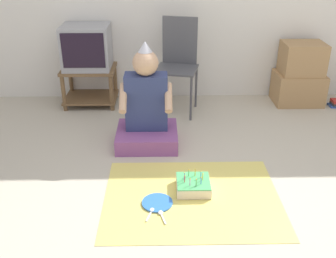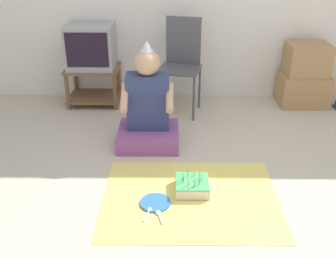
{
  "view_description": "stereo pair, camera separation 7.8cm",
  "coord_description": "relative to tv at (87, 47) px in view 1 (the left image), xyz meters",
  "views": [
    {
      "loc": [
        -0.45,
        -2.22,
        1.71
      ],
      "look_at": [
        -0.4,
        0.51,
        0.35
      ],
      "focal_mm": 42.0,
      "sensor_mm": 36.0,
      "label": 1
    },
    {
      "loc": [
        -0.37,
        -2.23,
        1.71
      ],
      "look_at": [
        -0.4,
        0.51,
        0.35
      ],
      "focal_mm": 42.0,
      "sensor_mm": 36.0,
      "label": 2
    }
  ],
  "objects": [
    {
      "name": "folding_chair",
      "position": [
        0.96,
        -0.16,
        -0.09
      ],
      "size": [
        0.49,
        0.48,
        0.97
      ],
      "color": "#4C4C51",
      "rests_on": "ground_plane"
    },
    {
      "name": "party_cloth",
      "position": [
        1.0,
        -1.78,
        -0.64
      ],
      "size": [
        1.26,
        0.97,
        0.01
      ],
      "color": "#EAD666",
      "rests_on": "ground_plane"
    },
    {
      "name": "tv",
      "position": [
        0.0,
        0.0,
        0.0
      ],
      "size": [
        0.49,
        0.43,
        0.45
      ],
      "color": "#99999E",
      "rests_on": "tv_stand"
    },
    {
      "name": "birthday_cake",
      "position": [
        1.01,
        -1.7,
        -0.6
      ],
      "size": [
        0.25,
        0.25,
        0.14
      ],
      "color": "#F4E0C6",
      "rests_on": "party_cloth"
    },
    {
      "name": "plastic_spoon_far",
      "position": [
        0.77,
        -1.98,
        -0.63
      ],
      "size": [
        0.06,
        0.14,
        0.01
      ],
      "color": "white",
      "rests_on": "party_cloth"
    },
    {
      "name": "ground_plane",
      "position": [
        1.23,
        -1.88,
        -0.65
      ],
      "size": [
        16.0,
        16.0,
        0.0
      ],
      "primitive_type": "plane",
      "color": "#BCB29E"
    },
    {
      "name": "cardboard_box_stack",
      "position": [
        2.31,
        -0.01,
        -0.33
      ],
      "size": [
        0.52,
        0.4,
        0.68
      ],
      "color": "#A87F51",
      "rests_on": "ground_plane"
    },
    {
      "name": "paper_plate",
      "position": [
        0.75,
        -1.86,
        -0.63
      ],
      "size": [
        0.22,
        0.22,
        0.01
      ],
      "color": "blue",
      "rests_on": "party_cloth"
    },
    {
      "name": "person_seated",
      "position": [
        0.65,
        -0.93,
        -0.34
      ],
      "size": [
        0.54,
        0.49,
        0.93
      ],
      "color": "#8C4C8C",
      "rests_on": "ground_plane"
    },
    {
      "name": "tv_stand",
      "position": [
        -0.0,
        -0.0,
        -0.4
      ],
      "size": [
        0.57,
        0.44,
        0.42
      ],
      "color": "brown",
      "rests_on": "ground_plane"
    },
    {
      "name": "plastic_spoon_near",
      "position": [
        0.71,
        -1.95,
        -0.63
      ],
      "size": [
        0.06,
        0.14,
        0.01
      ],
      "color": "white",
      "rests_on": "party_cloth"
    }
  ]
}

